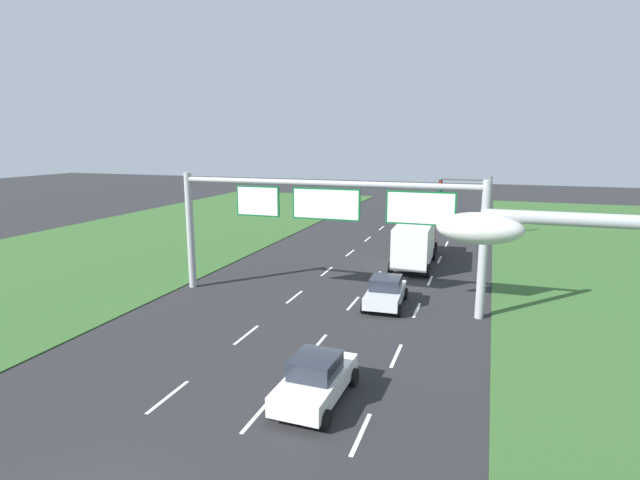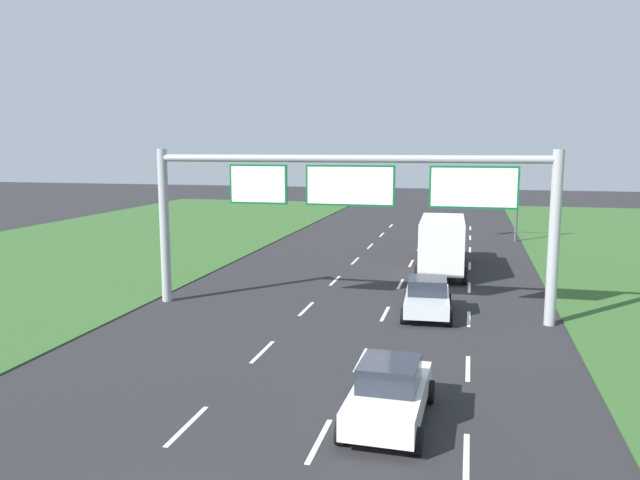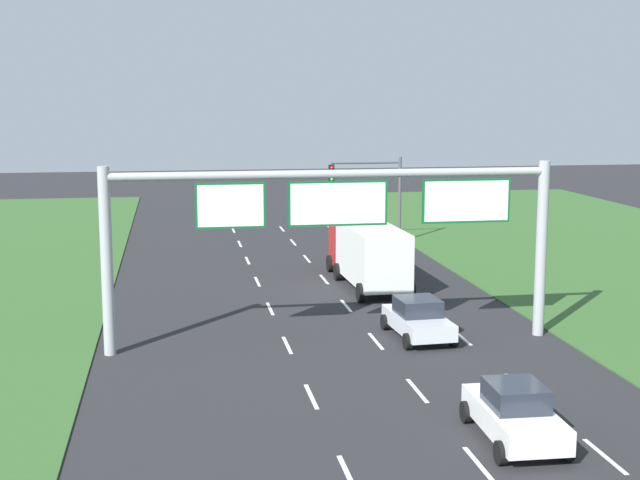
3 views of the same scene
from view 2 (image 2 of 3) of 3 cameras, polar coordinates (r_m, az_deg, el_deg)
name	(u,v)px [view 2 (image 2 of 3)]	position (r m, az deg, el deg)	size (l,w,h in m)	color
lane_dashes_inner_left	(287,328)	(24.94, -3.04, -8.01)	(0.14, 68.40, 0.01)	white
lane_dashes_inner_right	(375,334)	(24.21, 5.01, -8.55)	(0.14, 68.40, 0.01)	white
lane_dashes_slip	(468,340)	(23.97, 13.41, -8.92)	(0.14, 68.40, 0.01)	white
car_near_red	(427,297)	(26.91, 9.77, -5.16)	(2.25, 4.17, 1.59)	silver
car_lead_silver	(389,393)	(16.69, 6.34, -13.70)	(2.16, 4.21, 1.66)	white
box_truck	(442,242)	(36.43, 11.12, -0.15)	(2.87, 8.57, 3.12)	#B21E19
sign_gantry	(352,198)	(26.29, 2.97, 3.85)	(17.24, 0.44, 7.00)	#9EA0A5
traffic_light_mast	(491,190)	(48.76, 15.34, 4.43)	(4.76, 0.49, 5.60)	#47494F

